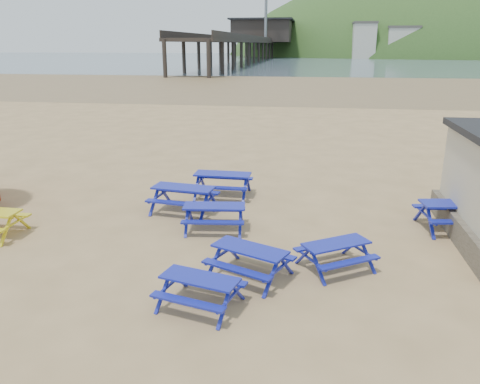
# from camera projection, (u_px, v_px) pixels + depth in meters

# --- Properties ---
(ground) EXTENTS (400.00, 400.00, 0.00)m
(ground) POSITION_uv_depth(u_px,v_px,m) (212.00, 240.00, 13.48)
(ground) COLOR tan
(ground) RESTS_ON ground
(wet_sand) EXTENTS (400.00, 400.00, 0.00)m
(wet_sand) POSITION_uv_depth(u_px,v_px,m) (294.00, 84.00, 65.29)
(wet_sand) COLOR olive
(wet_sand) RESTS_ON ground
(sea) EXTENTS (400.00, 400.00, 0.00)m
(sea) POSITION_uv_depth(u_px,v_px,m) (307.00, 59.00, 173.62)
(sea) COLOR #4A5C69
(sea) RESTS_ON ground
(picnic_table_blue_a) EXTENTS (2.24, 1.90, 0.86)m
(picnic_table_blue_a) POSITION_uv_depth(u_px,v_px,m) (184.00, 199.00, 15.65)
(picnic_table_blue_a) COLOR #162095
(picnic_table_blue_a) RESTS_ON ground
(picnic_table_blue_b) EXTENTS (2.08, 1.69, 0.86)m
(picnic_table_blue_b) POSITION_uv_depth(u_px,v_px,m) (223.00, 185.00, 17.26)
(picnic_table_blue_b) COLOR #162095
(picnic_table_blue_b) RESTS_ON ground
(picnic_table_blue_c) EXTENTS (2.27, 1.93, 0.86)m
(picnic_table_blue_c) POSITION_uv_depth(u_px,v_px,m) (455.00, 216.00, 14.09)
(picnic_table_blue_c) COLOR #162095
(picnic_table_blue_c) RESTS_ON ground
(picnic_table_blue_d) EXTENTS (2.25, 2.07, 0.76)m
(picnic_table_blue_d) POSITION_uv_depth(u_px,v_px,m) (250.00, 262.00, 11.22)
(picnic_table_blue_d) COLOR #162095
(picnic_table_blue_d) RESTS_ON ground
(picnic_table_blue_e) EXTENTS (1.95, 1.71, 0.70)m
(picnic_table_blue_e) POSITION_uv_depth(u_px,v_px,m) (200.00, 292.00, 9.95)
(picnic_table_blue_e) COLOR #162095
(picnic_table_blue_e) RESTS_ON ground
(picnic_table_blue_f) EXTENTS (2.15, 2.05, 0.71)m
(picnic_table_blue_f) POSITION_uv_depth(u_px,v_px,m) (336.00, 256.00, 11.65)
(picnic_table_blue_f) COLOR #162095
(picnic_table_blue_f) RESTS_ON ground
(pier) EXTENTS (24.00, 220.00, 39.29)m
(pier) POSITION_uv_depth(u_px,v_px,m) (261.00, 43.00, 182.32)
(pier) COLOR black
(pier) RESTS_ON ground
(picnic_table_blue_g) EXTENTS (1.99, 1.67, 0.77)m
(picnic_table_blue_g) POSITION_uv_depth(u_px,v_px,m) (214.00, 217.00, 14.13)
(picnic_table_blue_g) COLOR #162095
(picnic_table_blue_g) RESTS_ON ground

